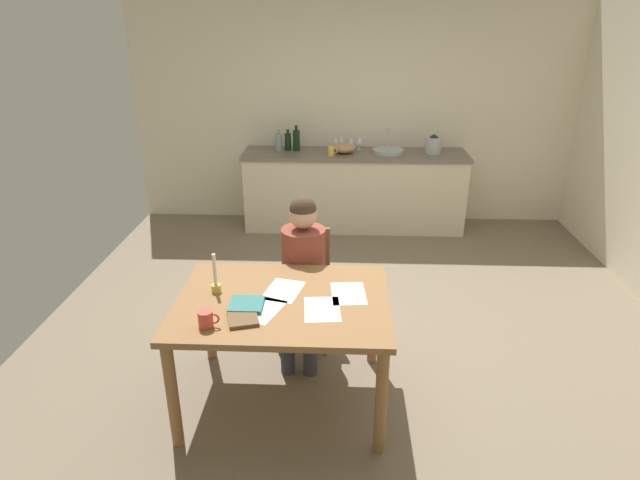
# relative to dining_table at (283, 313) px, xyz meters

# --- Properties ---
(ground_plane) EXTENTS (5.20, 5.20, 0.04)m
(ground_plane) POSITION_rel_dining_table_xyz_m (0.49, 0.92, -0.67)
(ground_plane) COLOR #7A6B56
(wall_back) EXTENTS (5.20, 0.12, 2.60)m
(wall_back) POSITION_rel_dining_table_xyz_m (0.49, 3.52, 0.65)
(wall_back) COLOR silver
(wall_back) RESTS_ON ground
(kitchen_counter) EXTENTS (2.56, 0.64, 0.90)m
(kitchen_counter) POSITION_rel_dining_table_xyz_m (0.49, 3.16, -0.20)
(kitchen_counter) COLOR beige
(kitchen_counter) RESTS_ON ground
(dining_table) EXTENTS (1.31, 0.99, 0.75)m
(dining_table) POSITION_rel_dining_table_xyz_m (0.00, 0.00, 0.00)
(dining_table) COLOR olive
(dining_table) RESTS_ON ground
(chair_at_table) EXTENTS (0.41, 0.41, 0.88)m
(chair_at_table) POSITION_rel_dining_table_xyz_m (0.08, 0.74, -0.15)
(chair_at_table) COLOR olive
(chair_at_table) RESTS_ON ground
(person_seated) EXTENTS (0.33, 0.60, 1.19)m
(person_seated) POSITION_rel_dining_table_xyz_m (0.08, 0.59, 0.03)
(person_seated) COLOR brown
(person_seated) RESTS_ON ground
(coffee_mug) EXTENTS (0.12, 0.08, 0.10)m
(coffee_mug) POSITION_rel_dining_table_xyz_m (-0.39, -0.32, 0.15)
(coffee_mug) COLOR #D84C3F
(coffee_mug) RESTS_ON dining_table
(candlestick) EXTENTS (0.06, 0.06, 0.26)m
(candlestick) POSITION_rel_dining_table_xyz_m (-0.42, 0.08, 0.17)
(candlestick) COLOR gold
(candlestick) RESTS_ON dining_table
(book_magazine) EXTENTS (0.20, 0.20, 0.03)m
(book_magazine) POSITION_rel_dining_table_xyz_m (-0.20, -0.10, 0.11)
(book_magazine) COLOR #347474
(book_magazine) RESTS_ON dining_table
(book_cookery) EXTENTS (0.22, 0.24, 0.02)m
(book_cookery) POSITION_rel_dining_table_xyz_m (-0.20, -0.24, 0.11)
(book_cookery) COLOR brown
(book_cookery) RESTS_ON dining_table
(paper_letter) EXTENTS (0.23, 0.31, 0.00)m
(paper_letter) POSITION_rel_dining_table_xyz_m (0.25, -0.11, 0.10)
(paper_letter) COLOR white
(paper_letter) RESTS_ON dining_table
(paper_bill) EXTENTS (0.23, 0.31, 0.00)m
(paper_bill) POSITION_rel_dining_table_xyz_m (0.41, 0.09, 0.10)
(paper_bill) COLOR white
(paper_bill) RESTS_ON dining_table
(paper_envelope) EXTENTS (0.30, 0.35, 0.00)m
(paper_envelope) POSITION_rel_dining_table_xyz_m (-0.11, -0.13, 0.10)
(paper_envelope) COLOR white
(paper_envelope) RESTS_ON dining_table
(paper_receipt) EXTENTS (0.27, 0.34, 0.00)m
(paper_receipt) POSITION_rel_dining_table_xyz_m (-0.01, 0.11, 0.10)
(paper_receipt) COLOR white
(paper_receipt) RESTS_ON dining_table
(sink_unit) EXTENTS (0.36, 0.36, 0.24)m
(sink_unit) POSITION_rel_dining_table_xyz_m (0.87, 3.16, 0.27)
(sink_unit) COLOR #B2B7BC
(sink_unit) RESTS_ON kitchen_counter
(bottle_oil) EXTENTS (0.08, 0.08, 0.25)m
(bottle_oil) POSITION_rel_dining_table_xyz_m (-0.39, 3.20, 0.36)
(bottle_oil) COLOR #8C999E
(bottle_oil) RESTS_ON kitchen_counter
(bottle_vinegar) EXTENTS (0.07, 0.07, 0.24)m
(bottle_vinegar) POSITION_rel_dining_table_xyz_m (-0.28, 3.23, 0.35)
(bottle_vinegar) COLOR black
(bottle_vinegar) RESTS_ON kitchen_counter
(bottle_wine_red) EXTENTS (0.08, 0.08, 0.29)m
(bottle_wine_red) POSITION_rel_dining_table_xyz_m (-0.18, 3.22, 0.37)
(bottle_wine_red) COLOR black
(bottle_wine_red) RESTS_ON kitchen_counter
(mixing_bowl) EXTENTS (0.26, 0.26, 0.12)m
(mixing_bowl) POSITION_rel_dining_table_xyz_m (0.37, 3.13, 0.31)
(mixing_bowl) COLOR tan
(mixing_bowl) RESTS_ON kitchen_counter
(stovetop_kettle) EXTENTS (0.18, 0.18, 0.22)m
(stovetop_kettle) POSITION_rel_dining_table_xyz_m (1.37, 3.16, 0.35)
(stovetop_kettle) COLOR #B7BABF
(stovetop_kettle) RESTS_ON kitchen_counter
(wine_glass_near_sink) EXTENTS (0.07, 0.07, 0.15)m
(wine_glass_near_sink) POSITION_rel_dining_table_xyz_m (0.54, 3.31, 0.36)
(wine_glass_near_sink) COLOR silver
(wine_glass_near_sink) RESTS_ON kitchen_counter
(wine_glass_by_kettle) EXTENTS (0.07, 0.07, 0.15)m
(wine_glass_by_kettle) POSITION_rel_dining_table_xyz_m (0.44, 3.31, 0.36)
(wine_glass_by_kettle) COLOR silver
(wine_glass_by_kettle) RESTS_ON kitchen_counter
(wine_glass_back_left) EXTENTS (0.07, 0.07, 0.15)m
(wine_glass_back_left) POSITION_rel_dining_table_xyz_m (0.34, 3.31, 0.36)
(wine_glass_back_left) COLOR silver
(wine_glass_back_left) RESTS_ON kitchen_counter
(wine_glass_back_right) EXTENTS (0.07, 0.07, 0.15)m
(wine_glass_back_right) POSITION_rel_dining_table_xyz_m (0.27, 3.31, 0.36)
(wine_glass_back_right) COLOR silver
(wine_glass_back_right) RESTS_ON kitchen_counter
(teacup_on_counter) EXTENTS (0.11, 0.07, 0.10)m
(teacup_on_counter) POSITION_rel_dining_table_xyz_m (0.22, 3.01, 0.30)
(teacup_on_counter) COLOR #F2CC4C
(teacup_on_counter) RESTS_ON kitchen_counter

